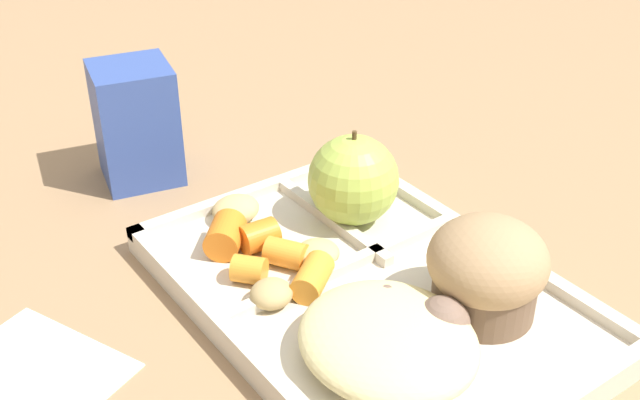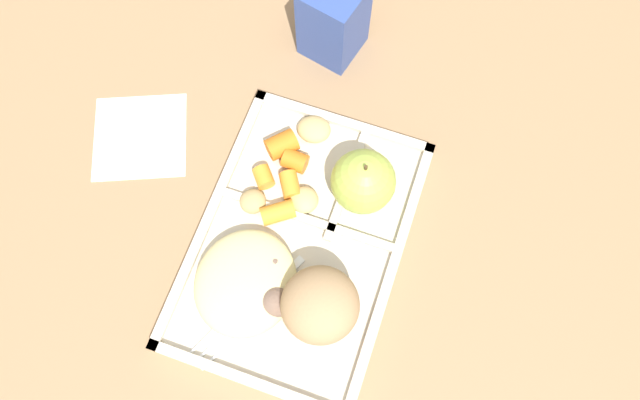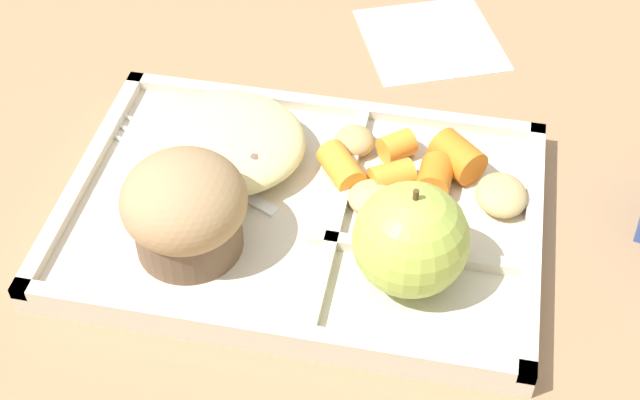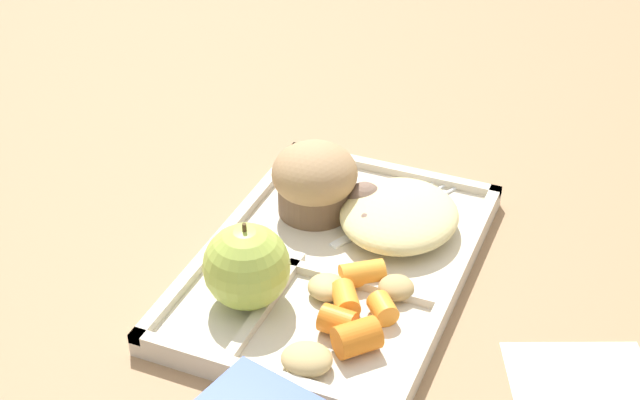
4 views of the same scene
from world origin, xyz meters
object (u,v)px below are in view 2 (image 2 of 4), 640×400
lunch_tray (300,243)px  bran_muffin (320,306)px  milk_carton (333,19)px  green_apple (363,181)px  plastic_fork (241,318)px

lunch_tray → bran_muffin: bearing=35.3°
lunch_tray → milk_carton: 0.27m
lunch_tray → milk_carton: bearing=-169.0°
milk_carton → bran_muffin: bearing=29.7°
green_apple → plastic_fork: bearing=-23.6°
bran_muffin → lunch_tray: bearing=-144.7°
green_apple → milk_carton: 0.21m
plastic_fork → lunch_tray: bearing=162.7°
plastic_fork → milk_carton: bearing=-176.8°
bran_muffin → milk_carton: size_ratio=0.75×
plastic_fork → milk_carton: 0.36m
green_apple → bran_muffin: bearing=0.0°
green_apple → milk_carton: milk_carton is taller
green_apple → bran_muffin: 0.14m
lunch_tray → plastic_fork: 0.10m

